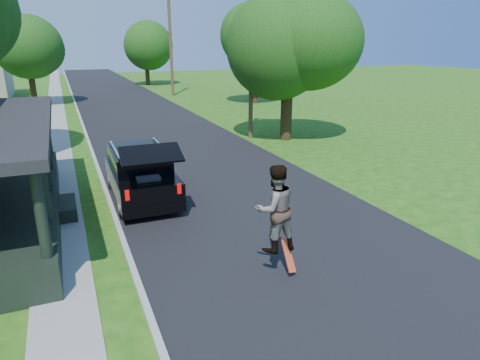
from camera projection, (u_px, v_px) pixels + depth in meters
name	position (u px, v px, depth m)	size (l,w,h in m)	color
ground	(318.00, 271.00, 10.14)	(140.00, 140.00, 0.00)	#1E4D0F
street	(150.00, 125.00, 27.69)	(8.00, 120.00, 0.02)	black
curb	(84.00, 130.00, 26.21)	(0.15, 120.00, 0.12)	#A1A19C
sidewalk	(57.00, 132.00, 25.64)	(1.30, 120.00, 0.03)	#97968E
black_suv	(141.00, 174.00, 14.56)	(1.95, 4.98, 2.32)	black
skateboarder	(275.00, 209.00, 9.59)	(1.03, 0.82, 2.04)	black
skateboard	(288.00, 256.00, 9.92)	(0.23, 0.59, 0.72)	red
tree_left_far	(26.00, 45.00, 34.76)	(5.44, 5.33, 7.76)	black
tree_right_near	(288.00, 31.00, 21.94)	(7.13, 6.72, 8.54)	black
tree_right_mid	(256.00, 35.00, 35.74)	(6.24, 6.37, 8.48)	black
tree_right_far	(145.00, 44.00, 51.07)	(5.54, 5.41, 7.80)	black
utility_pole_near	(251.00, 49.00, 22.65)	(1.44, 0.46, 9.32)	#3D2B1C
utility_pole_far	(170.00, 38.00, 40.90)	(1.74, 0.30, 10.55)	#3D2B1C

